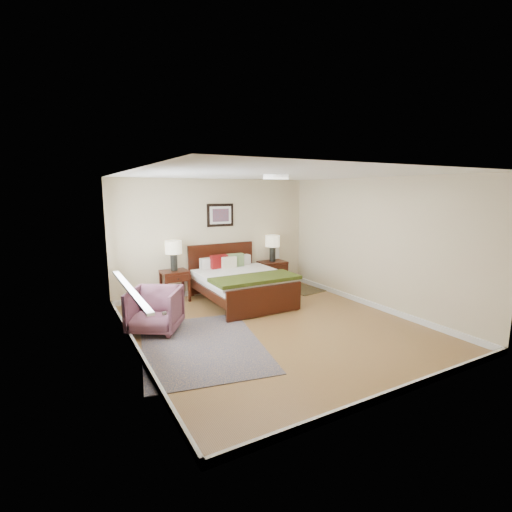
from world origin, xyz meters
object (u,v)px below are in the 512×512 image
object	(u,v)px
nightstand_left	(175,277)
armchair	(155,310)
bed	(240,278)
nightstand_right	(273,271)
lamp_left	(173,250)
lamp_right	(273,243)
rug_persian	(202,345)

from	to	relation	value
nightstand_left	armchair	size ratio (longest dim) A/B	0.80
bed	nightstand_right	distance (m)	1.44
lamp_left	armchair	world-z (taller)	lamp_left
nightstand_left	lamp_right	size ratio (longest dim) A/B	1.04
lamp_left	lamp_right	bearing A→B (deg)	0.00
bed	lamp_right	distance (m)	1.54
bed	armchair	bearing A→B (deg)	-158.07
lamp_left	lamp_right	world-z (taller)	lamp_left
nightstand_left	armchair	distance (m)	1.70
bed	armchair	size ratio (longest dim) A/B	2.53
lamp_right	rug_persian	size ratio (longest dim) A/B	0.26
bed	nightstand_left	world-z (taller)	bed
bed	nightstand_left	size ratio (longest dim) A/B	3.15
nightstand_left	nightstand_right	xyz separation A→B (m)	(2.36, 0.01, -0.14)
armchair	rug_persian	xyz separation A→B (m)	(0.45, -0.89, -0.35)
lamp_right	lamp_left	bearing A→B (deg)	180.00
bed	nightstand_right	world-z (taller)	bed
lamp_left	bed	bearing A→B (deg)	-33.63
bed	nightstand_right	size ratio (longest dim) A/B	3.26
bed	nightstand_right	xyz separation A→B (m)	(1.23, 0.74, -0.13)
nightstand_left	nightstand_right	size ratio (longest dim) A/B	1.03
rug_persian	lamp_right	bearing A→B (deg)	52.98
nightstand_right	lamp_left	distance (m)	2.46
nightstand_left	nightstand_right	world-z (taller)	nightstand_left
nightstand_left	rug_persian	distance (m)	2.47
bed	rug_persian	world-z (taller)	bed
nightstand_left	rug_persian	bearing A→B (deg)	-97.97
nightstand_left	armchair	world-z (taller)	armchair
lamp_right	rug_persian	bearing A→B (deg)	-138.08
nightstand_right	armchair	bearing A→B (deg)	-154.33
armchair	rug_persian	distance (m)	1.06
lamp_left	rug_persian	distance (m)	2.66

